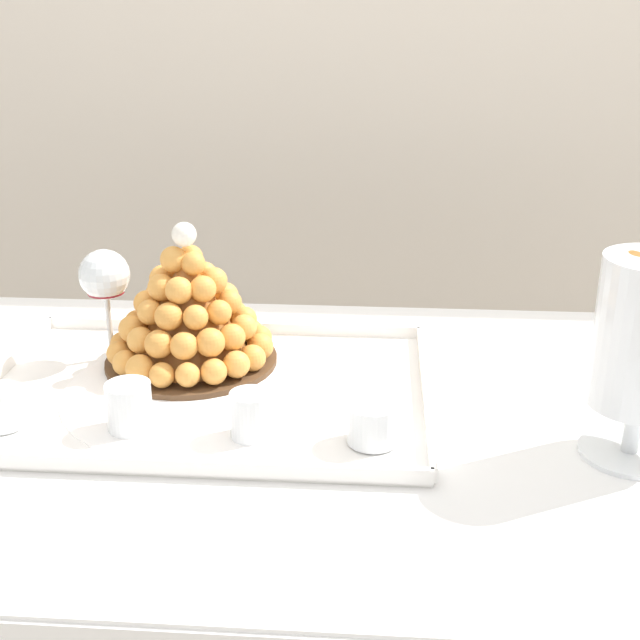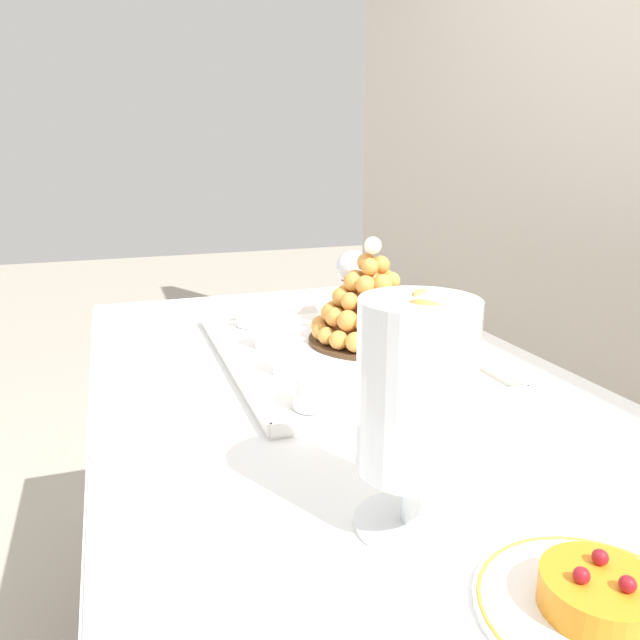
{
  "view_description": "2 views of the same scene",
  "coord_description": "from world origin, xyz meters",
  "px_view_note": "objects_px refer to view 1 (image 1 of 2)",
  "views": [
    {
      "loc": [
        0.09,
        -0.95,
        1.27
      ],
      "look_at": [
        0.01,
        0.01,
        0.89
      ],
      "focal_mm": 46.47,
      "sensor_mm": 36.0,
      "label": 1
    },
    {
      "loc": [
        0.88,
        -0.35,
        1.14
      ],
      "look_at": [
        0.03,
        -0.05,
        0.89
      ],
      "focal_mm": 34.23,
      "sensor_mm": 36.0,
      "label": 2
    }
  ],
  "objects_px": {
    "dessert_cup_left": "(1,409)",
    "croquembouche": "(189,313)",
    "dessert_cup_centre": "(251,416)",
    "dessert_cup_mid_left": "(129,408)",
    "dessert_cup_mid_right": "(373,425)",
    "serving_tray": "(206,391)",
    "wine_glass": "(105,280)"
  },
  "relations": [
    {
      "from": "dessert_cup_mid_right",
      "to": "wine_glass",
      "type": "distance_m",
      "value": 0.45
    },
    {
      "from": "serving_tray",
      "to": "dessert_cup_mid_right",
      "type": "distance_m",
      "value": 0.26
    },
    {
      "from": "dessert_cup_centre",
      "to": "dessert_cup_left",
      "type": "bearing_deg",
      "value": 179.44
    },
    {
      "from": "dessert_cup_left",
      "to": "dessert_cup_mid_right",
      "type": "height_order",
      "value": "dessert_cup_left"
    },
    {
      "from": "serving_tray",
      "to": "dessert_cup_mid_right",
      "type": "xyz_separation_m",
      "value": [
        0.23,
        -0.12,
        0.03
      ]
    },
    {
      "from": "croquembouche",
      "to": "dessert_cup_mid_left",
      "type": "xyz_separation_m",
      "value": [
        -0.03,
        -0.2,
        -0.05
      ]
    },
    {
      "from": "serving_tray",
      "to": "dessert_cup_mid_left",
      "type": "bearing_deg",
      "value": -121.45
    },
    {
      "from": "dessert_cup_mid_right",
      "to": "dessert_cup_left",
      "type": "bearing_deg",
      "value": 179.3
    },
    {
      "from": "dessert_cup_mid_left",
      "to": "wine_glass",
      "type": "distance_m",
      "value": 0.25
    },
    {
      "from": "dessert_cup_centre",
      "to": "wine_glass",
      "type": "height_order",
      "value": "wine_glass"
    },
    {
      "from": "dessert_cup_centre",
      "to": "dessert_cup_mid_right",
      "type": "height_order",
      "value": "dessert_cup_centre"
    },
    {
      "from": "dessert_cup_mid_left",
      "to": "dessert_cup_centre",
      "type": "xyz_separation_m",
      "value": [
        0.15,
        -0.01,
        -0.0
      ]
    },
    {
      "from": "dessert_cup_left",
      "to": "dessert_cup_centre",
      "type": "xyz_separation_m",
      "value": [
        0.31,
        -0.0,
        0.0
      ]
    },
    {
      "from": "dessert_cup_centre",
      "to": "dessert_cup_mid_right",
      "type": "bearing_deg",
      "value": -1.01
    },
    {
      "from": "dessert_cup_mid_left",
      "to": "dessert_cup_mid_right",
      "type": "height_order",
      "value": "dessert_cup_mid_left"
    },
    {
      "from": "dessert_cup_left",
      "to": "dessert_cup_mid_left",
      "type": "xyz_separation_m",
      "value": [
        0.16,
        0.01,
        0.0
      ]
    },
    {
      "from": "dessert_cup_centre",
      "to": "dessert_cup_mid_right",
      "type": "relative_size",
      "value": 0.94
    },
    {
      "from": "serving_tray",
      "to": "dessert_cup_mid_left",
      "type": "relative_size",
      "value": 9.98
    },
    {
      "from": "dessert_cup_left",
      "to": "wine_glass",
      "type": "relative_size",
      "value": 0.3
    },
    {
      "from": "dessert_cup_mid_left",
      "to": "serving_tray",
      "type": "bearing_deg",
      "value": 58.55
    },
    {
      "from": "serving_tray",
      "to": "dessert_cup_centre",
      "type": "bearing_deg",
      "value": -56.37
    },
    {
      "from": "serving_tray",
      "to": "dessert_cup_mid_left",
      "type": "xyz_separation_m",
      "value": [
        -0.07,
        -0.11,
        0.03
      ]
    },
    {
      "from": "serving_tray",
      "to": "dessert_cup_mid_left",
      "type": "distance_m",
      "value": 0.14
    },
    {
      "from": "dessert_cup_left",
      "to": "dessert_cup_centre",
      "type": "distance_m",
      "value": 0.31
    },
    {
      "from": "croquembouche",
      "to": "dessert_cup_centre",
      "type": "bearing_deg",
      "value": -60.18
    },
    {
      "from": "serving_tray",
      "to": "croquembouche",
      "type": "distance_m",
      "value": 0.12
    },
    {
      "from": "dessert_cup_centre",
      "to": "dessert_cup_mid_right",
      "type": "distance_m",
      "value": 0.15
    },
    {
      "from": "dessert_cup_left",
      "to": "dessert_cup_centre",
      "type": "height_order",
      "value": "dessert_cup_centre"
    },
    {
      "from": "dessert_cup_mid_right",
      "to": "wine_glass",
      "type": "bearing_deg",
      "value": 150.31
    },
    {
      "from": "serving_tray",
      "to": "dessert_cup_left",
      "type": "xyz_separation_m",
      "value": [
        -0.23,
        -0.12,
        0.03
      ]
    },
    {
      "from": "dessert_cup_left",
      "to": "croquembouche",
      "type": "bearing_deg",
      "value": 46.9
    },
    {
      "from": "croquembouche",
      "to": "wine_glass",
      "type": "distance_m",
      "value": 0.13
    }
  ]
}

